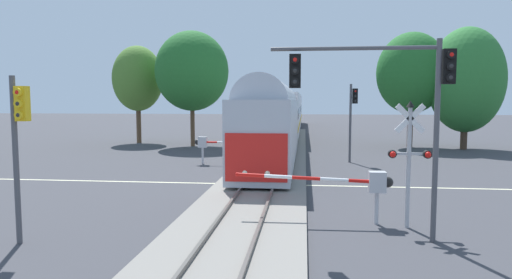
# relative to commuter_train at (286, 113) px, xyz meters

# --- Properties ---
(ground_plane) EXTENTS (220.00, 220.00, 0.00)m
(ground_plane) POSITION_rel_commuter_train_xyz_m (-0.00, -27.28, -2.74)
(ground_plane) COLOR #3D3D42
(road_centre_stripe) EXTENTS (44.00, 0.20, 0.01)m
(road_centre_stripe) POSITION_rel_commuter_train_xyz_m (-0.00, -27.28, -2.74)
(road_centre_stripe) COLOR beige
(road_centre_stripe) RESTS_ON ground
(railway_track) EXTENTS (4.40, 80.00, 0.32)m
(railway_track) POSITION_rel_commuter_train_xyz_m (-0.00, -27.28, -2.64)
(railway_track) COLOR gray
(railway_track) RESTS_ON ground
(commuter_train) EXTENTS (3.04, 64.10, 5.16)m
(commuter_train) POSITION_rel_commuter_train_xyz_m (0.00, 0.00, 0.00)
(commuter_train) COLOR #B2B7C1
(commuter_train) RESTS_ON railway_track
(crossing_gate_near) EXTENTS (5.38, 0.40, 1.80)m
(crossing_gate_near) POSITION_rel_commuter_train_xyz_m (4.01, -34.00, -1.33)
(crossing_gate_near) COLOR #B7B7BC
(crossing_gate_near) RESTS_ON ground
(crossing_signal_mast) EXTENTS (1.36, 0.44, 4.19)m
(crossing_signal_mast) POSITION_rel_commuter_train_xyz_m (5.49, -34.34, -0.19)
(crossing_signal_mast) COLOR #B2B2B7
(crossing_signal_mast) RESTS_ON ground
(crossing_gate_far) EXTENTS (5.50, 0.40, 1.80)m
(crossing_gate_far) POSITION_rel_commuter_train_xyz_m (-3.99, -20.57, -1.35)
(crossing_gate_far) COLOR #B7B7BC
(crossing_gate_far) RESTS_ON ground
(traffic_signal_near_left) EXTENTS (0.53, 0.38, 4.90)m
(traffic_signal_near_left) POSITION_rel_commuter_train_xyz_m (-6.07, -37.27, 0.55)
(traffic_signal_near_left) COLOR #4C4C51
(traffic_signal_near_left) RESTS_ON ground
(traffic_signal_far_side) EXTENTS (0.53, 0.38, 5.27)m
(traffic_signal_far_side) POSITION_rel_commuter_train_xyz_m (5.28, -18.75, 0.79)
(traffic_signal_far_side) COLOR #4C4C51
(traffic_signal_far_side) RESTS_ON ground
(traffic_signal_near_right) EXTENTS (5.29, 0.38, 5.96)m
(traffic_signal_near_right) POSITION_rel_commuter_train_xyz_m (4.53, -35.81, 1.78)
(traffic_signal_near_right) COLOR #4C4C51
(traffic_signal_near_right) RESTS_ON ground
(oak_far_right) EXTENTS (6.07, 6.07, 10.14)m
(oak_far_right) POSITION_rel_commuter_train_xyz_m (11.43, -8.16, 3.82)
(oak_far_right) COLOR #4C3828
(oak_far_right) RESTS_ON ground
(oak_behind_train) EXTENTS (6.62, 6.62, 10.40)m
(oak_behind_train) POSITION_rel_commuter_train_xyz_m (-8.08, -9.30, 4.06)
(oak_behind_train) COLOR brown
(oak_behind_train) RESTS_ON ground
(maple_right_background) EXTENTS (6.19, 6.19, 10.32)m
(maple_right_background) POSITION_rel_commuter_train_xyz_m (15.63, -9.45, 3.14)
(maple_right_background) COLOR #4C3828
(maple_right_background) RESTS_ON ground
(pine_left_background) EXTENTS (4.86, 4.86, 9.46)m
(pine_left_background) POSITION_rel_commuter_train_xyz_m (-14.14, -6.76, 3.53)
(pine_left_background) COLOR brown
(pine_left_background) RESTS_ON ground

